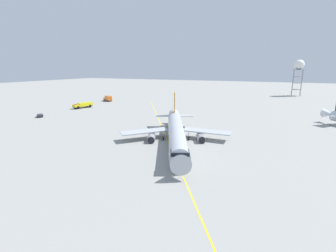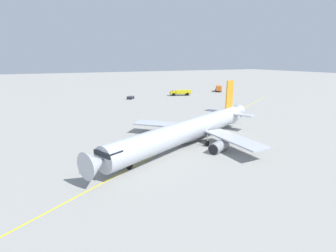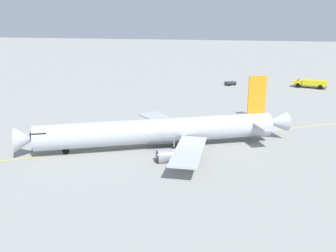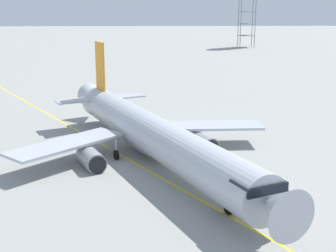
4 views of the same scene
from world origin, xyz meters
name	(u,v)px [view 1 (image 1 of 4)]	position (x,y,z in m)	size (l,w,h in m)	color
ground_plane	(180,140)	(0.00, 0.00, 0.00)	(600.00, 600.00, 0.00)	gray
airliner_main	(176,132)	(-1.42, 0.50, 2.73)	(42.81, 28.04, 11.57)	#B2B7C1
fire_tender_truck	(83,105)	(30.68, 62.86, 1.53)	(9.99, 5.28, 2.50)	#232326
baggage_truck_truck	(40,115)	(6.35, 62.49, 0.71)	(3.75, 3.82, 1.22)	#232326
catering_truck_truck	(108,98)	(55.45, 67.31, 1.67)	(6.48, 8.25, 3.10)	#232326
radar_tower	(299,66)	(131.41, -34.63, 20.20)	(6.45, 6.45, 24.34)	slate
taxiway_centreline	(166,136)	(2.27, 5.23, 0.00)	(120.51, 74.49, 0.01)	yellow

